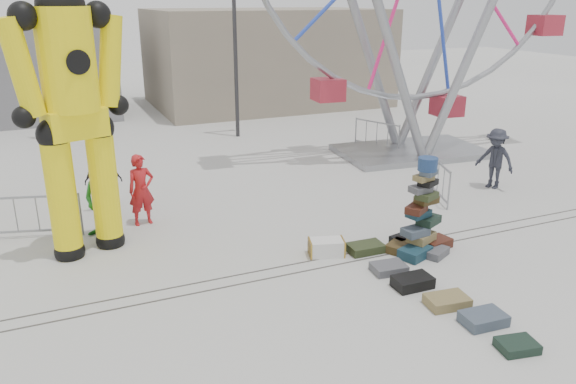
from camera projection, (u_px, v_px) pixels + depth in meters
name	position (u px, v px, depth m)	size (l,w,h in m)	color
ground	(301.00, 287.00, 11.36)	(90.00, 90.00, 0.00)	#9E9E99
track_line_near	(289.00, 274.00, 11.88)	(40.00, 0.04, 0.01)	#47443F
track_line_far	(282.00, 266.00, 12.23)	(40.00, 0.04, 0.01)	#47443F
building_right	(266.00, 57.00, 30.52)	(12.00, 8.00, 5.00)	gray
building_left	(4.00, 70.00, 27.49)	(10.00, 8.00, 4.40)	gray
lamp_post_right	(237.00, 26.00, 22.33)	(1.41, 0.25, 8.00)	#2D2D30
lamp_post_left	(46.00, 27.00, 21.45)	(1.41, 0.25, 8.00)	#2D2D30
suitcase_tower	(421.00, 225.00, 12.84)	(1.68, 1.45, 2.23)	#173847
crash_test_dummy	(73.00, 102.00, 11.88)	(2.60, 1.24, 6.56)	black
steamer_trunk	(326.00, 247.00, 12.73)	(0.79, 0.46, 0.37)	silver
row_case_0	(366.00, 248.00, 12.91)	(0.82, 0.51, 0.20)	#2E391C
row_case_1	(389.00, 268.00, 11.97)	(0.72, 0.52, 0.18)	#53545B
row_case_2	(413.00, 282.00, 11.33)	(0.79, 0.49, 0.23)	black
row_case_3	(447.00, 301.00, 10.65)	(0.79, 0.53, 0.20)	olive
row_case_4	(483.00, 319.00, 10.05)	(0.78, 0.53, 0.21)	#43505F
row_case_5	(517.00, 346.00, 9.31)	(0.64, 0.47, 0.16)	black
barricade_dummy_c	(38.00, 216.00, 13.55)	(2.00, 0.10, 1.10)	gray
barricade_wheel_front	(438.00, 180.00, 16.28)	(2.00, 0.10, 1.10)	gray
barricade_wheel_back	(377.00, 135.00, 21.56)	(2.00, 0.10, 1.10)	gray
pedestrian_red	(141.00, 190.00, 14.27)	(0.67, 0.44, 1.85)	#B2191D
pedestrian_green	(102.00, 200.00, 13.47)	(0.92, 0.72, 1.90)	#1C7021
pedestrian_black	(104.00, 181.00, 15.20)	(0.98, 0.41, 1.68)	black
pedestrian_grey	(495.00, 159.00, 17.03)	(1.20, 0.69, 1.85)	#22242E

